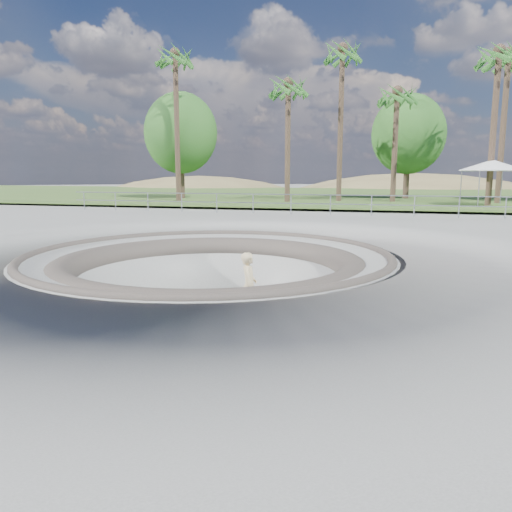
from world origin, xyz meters
name	(u,v)px	position (x,y,z in m)	size (l,w,h in m)	color
ground	(209,254)	(0.00, 0.00, 0.00)	(180.00, 180.00, 0.00)	#A1A19C
skate_bowl	(210,317)	(0.00, 0.00, -1.83)	(14.00, 14.00, 4.10)	#A1A19C
grass_strip	(336,195)	(0.00, 34.00, 0.22)	(180.00, 36.00, 0.12)	#3D6327
distant_hills	(380,241)	(3.78, 57.17, -7.02)	(103.20, 45.00, 28.60)	brown
safety_railing	(291,204)	(0.00, 12.00, 0.69)	(25.00, 0.06, 1.03)	gray
skateboard	(249,319)	(1.13, 0.12, -1.83)	(0.85, 0.27, 0.09)	olive
skater	(249,286)	(1.13, 0.12, -0.86)	(0.69, 0.45, 1.90)	beige
canopy_white	(492,165)	(10.74, 20.19, 2.69)	(5.27, 5.27, 2.76)	gray
palm_a	(175,62)	(-9.78, 20.21, 9.71)	(2.60, 2.60, 10.98)	#4F3A2D
palm_b	(288,90)	(-1.99, 20.83, 7.70)	(2.60, 2.60, 8.80)	#4F3A2D
palm_c	(342,58)	(1.33, 22.79, 9.92)	(2.60, 2.60, 11.20)	#4F3A2D
palm_d	(397,98)	(5.03, 22.84, 7.20)	(2.60, 2.60, 8.27)	#4F3A2D
palm_e	(499,60)	(10.65, 20.16, 8.74)	(2.60, 2.60, 9.92)	#4F3A2D
palm_f	(508,62)	(11.70, 22.95, 9.13)	(2.60, 2.60, 10.35)	#4F3A2D
bushy_tree_left	(181,133)	(-10.88, 23.38, 5.23)	(5.66, 5.15, 8.17)	#4F3A2D
bushy_tree_mid	(409,134)	(6.02, 27.71, 5.14)	(5.56, 5.05, 8.02)	#4F3A2D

